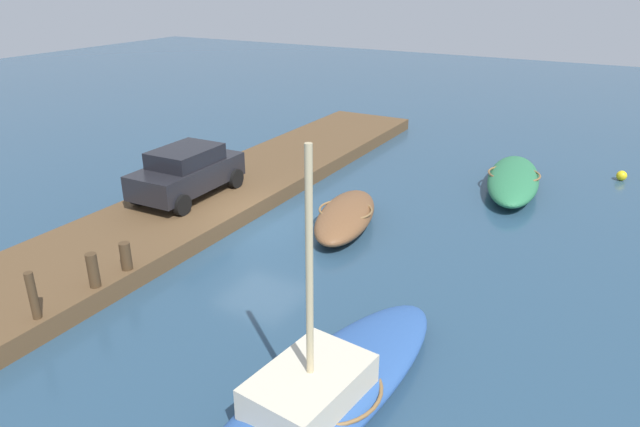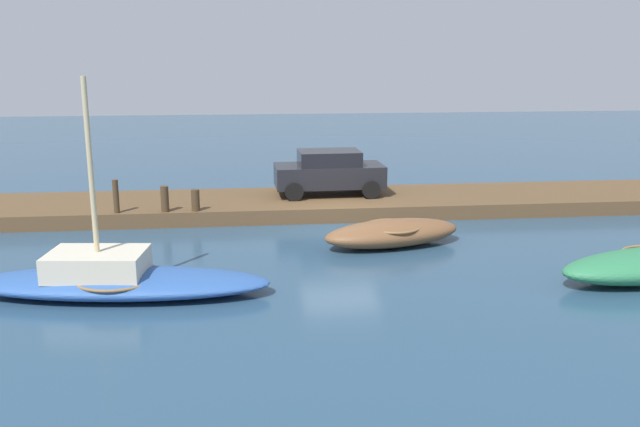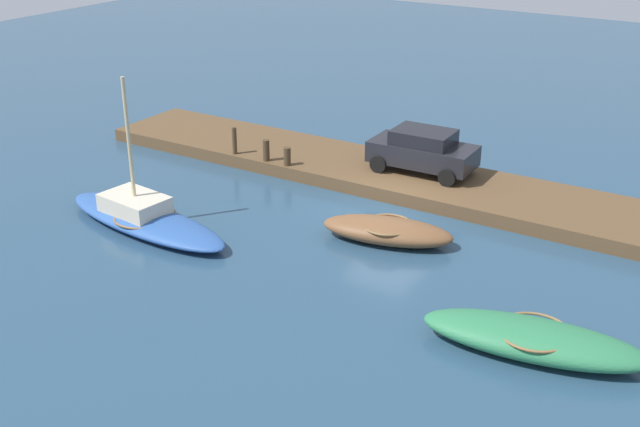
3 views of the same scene
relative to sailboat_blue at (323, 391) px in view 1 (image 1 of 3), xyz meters
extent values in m
plane|color=navy|center=(-6.06, -5.58, -0.39)|extent=(84.00, 84.00, 0.00)
cube|color=brown|center=(-6.06, -7.95, -0.14)|extent=(26.85, 3.87, 0.49)
ellipsoid|color=#2D569E|center=(-0.09, 0.01, -0.10)|extent=(7.19, 2.76, 0.57)
torus|color=olive|center=(-0.09, 0.01, 0.05)|extent=(2.26, 2.26, 0.07)
cube|color=beige|center=(0.38, -0.04, 0.36)|extent=(2.32, 1.66, 0.58)
cylinder|color=#C6B284|center=(0.36, -0.04, 2.33)|extent=(0.12, 0.12, 4.52)
ellipsoid|color=#2D7A4C|center=(-13.11, 0.44, 0.01)|extent=(5.63, 2.61, 0.79)
torus|color=olive|center=(-13.11, 0.44, 0.22)|extent=(2.08, 2.08, 0.07)
ellipsoid|color=brown|center=(-7.25, -3.26, -0.01)|extent=(4.42, 2.51, 0.76)
torus|color=olive|center=(-7.25, -3.26, 0.20)|extent=(1.98, 1.98, 0.07)
cylinder|color=#47331E|center=(-1.43, -6.27, 0.46)|extent=(0.27, 0.27, 0.70)
cylinder|color=#47331E|center=(-0.46, -6.27, 0.52)|extent=(0.25, 0.25, 0.83)
cylinder|color=#47331E|center=(1.06, -6.27, 0.64)|extent=(0.18, 0.18, 1.07)
cube|color=black|center=(-6.03, -8.34, 0.81)|extent=(3.90, 1.86, 0.77)
cube|color=black|center=(-6.03, -8.34, 1.45)|extent=(2.20, 1.60, 0.51)
cylinder|color=black|center=(-4.70, -7.43, 0.43)|extent=(0.65, 0.24, 0.64)
cylinder|color=black|center=(-4.66, -9.19, 0.43)|extent=(0.65, 0.24, 0.64)
cylinder|color=black|center=(-7.40, -7.49, 0.43)|extent=(0.65, 0.24, 0.64)
cylinder|color=black|center=(-7.36, -9.25, 0.43)|extent=(0.65, 0.24, 0.64)
sphere|color=yellow|center=(-16.18, 3.75, -0.20)|extent=(0.37, 0.37, 0.37)
camera|label=1|loc=(7.14, 3.97, 6.80)|focal=32.42mm
camera|label=2|loc=(-3.07, 15.04, 5.04)|focal=37.45mm
camera|label=3|loc=(-17.27, 16.86, 10.43)|focal=44.23mm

